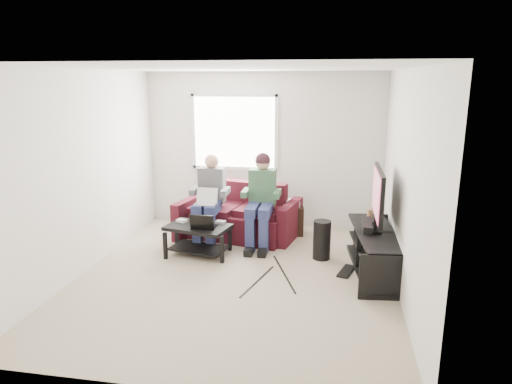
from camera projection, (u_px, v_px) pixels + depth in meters
floor at (236, 276)px, 5.88m from camera, size 4.50×4.50×0.00m
ceiling at (233, 68)px, 5.25m from camera, size 4.50×4.50×0.00m
wall_back at (264, 150)px, 7.72m from camera, size 4.50×0.00×4.50m
wall_front at (170, 241)px, 3.42m from camera, size 4.50×0.00×4.50m
wall_left at (84, 172)px, 5.90m from camera, size 0.00×4.50×4.50m
wall_right at (405, 184)px, 5.23m from camera, size 0.00×4.50×4.50m
window at (234, 132)px, 7.71m from camera, size 1.48×0.04×1.28m
sofa at (239, 217)px, 7.33m from camera, size 1.98×1.15×0.85m
person_left at (209, 195)px, 6.99m from camera, size 0.40×0.71×1.35m
person_right at (261, 193)px, 6.86m from camera, size 0.40×0.71×1.39m
laptop_silver at (206, 200)px, 6.80m from camera, size 0.37×0.31×0.24m
coffee_table at (198, 233)px, 6.54m from camera, size 0.98×0.72×0.44m
laptop_black at (204, 220)px, 6.39m from camera, size 0.40×0.34×0.24m
controller_a at (182, 221)px, 6.67m from camera, size 0.16×0.13×0.04m
controller_b at (195, 220)px, 6.70m from camera, size 0.16×0.12×0.04m
controller_c at (221, 222)px, 6.60m from camera, size 0.15×0.10×0.04m
tv_stand at (375, 254)px, 5.98m from camera, size 0.68×1.71×0.55m
tv at (378, 196)px, 5.89m from camera, size 0.12×1.10×0.81m
soundbar at (367, 225)px, 6.01m from camera, size 0.12×0.50×0.10m
drink_cup at (370, 213)px, 6.50m from camera, size 0.08×0.08×0.12m
console_white at (378, 260)px, 5.58m from camera, size 0.30×0.22×0.06m
console_grey at (374, 240)px, 6.25m from camera, size 0.34×0.26×0.08m
console_black at (376, 250)px, 5.91m from camera, size 0.38×0.30×0.07m
subwoofer at (322, 240)px, 6.41m from camera, size 0.24×0.24×0.56m
keyboard_floor at (346, 271)px, 6.02m from camera, size 0.27×0.46×0.02m
end_table at (293, 219)px, 7.44m from camera, size 0.32×0.32×0.57m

